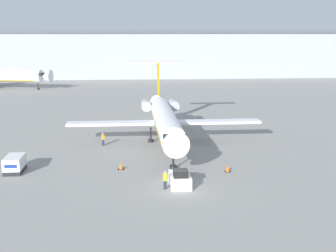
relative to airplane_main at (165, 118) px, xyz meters
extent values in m
plane|color=gray|center=(0.01, -20.03, -3.62)|extent=(600.00, 600.00, 0.00)
cube|color=#9EA3AD|center=(0.01, 99.97, 3.92)|extent=(180.00, 16.00, 15.09)
cube|color=#4C515B|center=(0.01, 99.97, 12.07)|extent=(180.00, 16.80, 1.20)
cylinder|color=white|center=(0.00, -1.01, -0.04)|extent=(2.97, 25.30, 2.96)
cone|color=white|center=(0.01, -14.84, -0.04)|extent=(2.96, 2.37, 2.96)
cube|color=black|center=(0.01, -13.90, 0.47)|extent=(2.51, 0.70, 0.44)
cone|color=white|center=(-0.01, 13.26, -0.04)|extent=(2.66, 3.25, 2.66)
cube|color=orange|center=(0.00, -1.01, -1.00)|extent=(2.67, 22.77, 0.20)
cube|color=white|center=(7.52, 0.26, -0.71)|extent=(12.09, 2.32, 0.36)
cube|color=white|center=(-7.52, 0.25, -0.71)|extent=(12.09, 2.32, 0.36)
cylinder|color=#ADADB7|center=(2.19, 9.62, 0.33)|extent=(1.58, 3.29, 1.58)
cylinder|color=#ADADB7|center=(-2.19, 9.61, 0.33)|extent=(1.58, 3.29, 1.58)
cube|color=orange|center=(-0.01, 13.91, 4.15)|extent=(0.24, 2.20, 5.42)
cube|color=white|center=(-0.01, 13.91, 6.86)|extent=(9.76, 1.80, 0.20)
cylinder|color=black|center=(0.01, -12.66, -2.57)|extent=(0.24, 0.24, 2.10)
cylinder|color=black|center=(0.01, -12.66, -3.42)|extent=(0.80, 0.80, 0.40)
cylinder|color=black|center=(-1.92, 0.85, -2.57)|extent=(0.24, 0.24, 2.10)
cylinder|color=black|center=(-1.92, 0.85, -3.42)|extent=(0.80, 0.80, 0.40)
cylinder|color=black|center=(1.92, 0.85, -2.57)|extent=(0.24, 0.24, 2.10)
cylinder|color=black|center=(1.92, 0.85, -3.42)|extent=(0.80, 0.80, 0.40)
cube|color=silver|center=(0.09, -18.76, -3.02)|extent=(2.06, 3.69, 1.20)
cube|color=black|center=(0.09, -19.57, -2.06)|extent=(1.44, 1.33, 0.70)
cube|color=black|center=(0.09, -16.99, -3.20)|extent=(1.85, 0.30, 0.72)
cube|color=#232326|center=(-17.76, -12.41, -3.39)|extent=(1.88, 3.51, 0.45)
cube|color=silver|center=(-17.76, -12.41, -2.49)|extent=(1.88, 3.51, 1.36)
cube|color=navy|center=(-17.76, -14.18, -2.49)|extent=(1.32, 0.04, 0.36)
cube|color=#232838|center=(-1.47, -19.69, -3.17)|extent=(0.32, 0.20, 0.89)
cube|color=yellow|center=(-1.47, -19.69, -2.38)|extent=(0.40, 0.24, 0.70)
sphere|color=tan|center=(-1.47, -19.69, -1.90)|extent=(0.26, 0.26, 0.26)
cube|color=#232838|center=(-8.57, -0.72, -3.19)|extent=(0.32, 0.20, 0.86)
cube|color=orange|center=(-8.57, -0.72, -2.41)|extent=(0.40, 0.24, 0.68)
sphere|color=tan|center=(-8.57, -0.72, -1.95)|extent=(0.25, 0.25, 0.25)
cube|color=black|center=(-5.95, -12.36, -3.60)|extent=(0.73, 0.73, 0.04)
cone|color=orange|center=(-5.95, -12.36, -3.25)|extent=(0.52, 0.52, 0.66)
cube|color=black|center=(5.96, -14.37, -3.60)|extent=(0.65, 0.65, 0.04)
cone|color=orange|center=(5.96, -14.37, -3.19)|extent=(0.46, 0.46, 0.78)
cone|color=white|center=(-27.26, 65.30, 0.07)|extent=(3.68, 4.18, 3.56)
cube|color=black|center=(-28.36, 65.60, 0.69)|extent=(1.47, 3.10, 0.44)
cube|color=white|center=(-41.62, 80.00, -0.73)|extent=(7.62, 17.46, 0.36)
cylinder|color=black|center=(-29.60, 65.94, -2.66)|extent=(0.24, 0.24, 1.91)
cylinder|color=black|center=(-29.60, 65.94, -3.42)|extent=(0.80, 0.80, 0.40)
camera|label=1|loc=(-4.92, -63.94, 11.66)|focal=50.00mm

